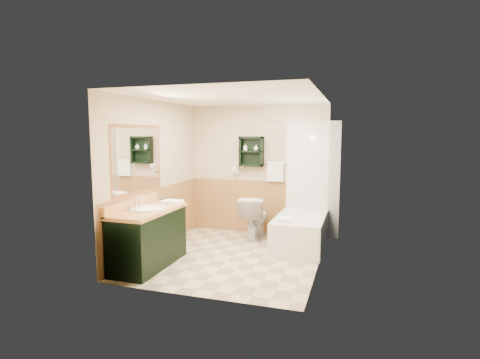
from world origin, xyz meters
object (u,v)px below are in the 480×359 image
(bathtub, at_px, (301,231))
(soap_bottle_a, at_px, (246,149))
(wall_shelf, at_px, (251,151))
(vanity_book, at_px, (163,194))
(hair_dryer, at_px, (236,170))
(soap_bottle_b, at_px, (256,148))
(vanity, at_px, (149,238))
(toilet, at_px, (255,218))

(bathtub, relative_size, soap_bottle_a, 11.81)
(wall_shelf, bearing_deg, bathtub, -29.73)
(vanity_book, bearing_deg, bathtub, 13.52)
(hair_dryer, relative_size, soap_bottle_b, 2.18)
(bathtub, xyz_separation_m, vanity_book, (-2.08, -0.86, 0.66))
(wall_shelf, distance_m, vanity, 2.60)
(soap_bottle_a, bearing_deg, vanity_book, -123.39)
(vanity, relative_size, toilet, 1.66)
(soap_bottle_a, bearing_deg, hair_dryer, 170.97)
(wall_shelf, relative_size, bathtub, 0.37)
(hair_dryer, relative_size, soap_bottle_a, 1.89)
(soap_bottle_a, xyz_separation_m, soap_bottle_b, (0.20, 0.00, 0.01))
(wall_shelf, height_order, bathtub, wall_shelf)
(wall_shelf, distance_m, hair_dryer, 0.46)
(toilet, bearing_deg, bathtub, 163.27)
(hair_dryer, relative_size, toilet, 0.31)
(hair_dryer, distance_m, bathtub, 1.73)
(vanity_book, xyz_separation_m, soap_bottle_a, (0.95, 1.44, 0.67))
(bathtub, distance_m, soap_bottle_b, 1.74)
(toilet, bearing_deg, wall_shelf, -65.40)
(soap_bottle_a, bearing_deg, vanity, -110.01)
(toilet, bearing_deg, vanity_book, 41.07)
(vanity, relative_size, bathtub, 0.86)
(wall_shelf, xyz_separation_m, toilet, (0.16, -0.34, -1.17))
(wall_shelf, height_order, vanity_book, wall_shelf)
(vanity, bearing_deg, soap_bottle_a, 69.99)
(hair_dryer, height_order, soap_bottle_a, soap_bottle_a)
(vanity_book, bearing_deg, soap_bottle_b, 42.47)
(wall_shelf, bearing_deg, soap_bottle_b, -3.12)
(bathtub, relative_size, toilet, 1.92)
(hair_dryer, height_order, soap_bottle_b, soap_bottle_b)
(wall_shelf, xyz_separation_m, bathtub, (1.03, -0.59, -1.29))
(toilet, distance_m, soap_bottle_a, 1.29)
(soap_bottle_b, bearing_deg, wall_shelf, 176.88)
(wall_shelf, distance_m, vanity_book, 1.90)
(toilet, distance_m, vanity_book, 1.73)
(hair_dryer, xyz_separation_m, soap_bottle_b, (0.39, -0.03, 0.41))
(bathtub, height_order, vanity_book, vanity_book)
(bathtub, relative_size, vanity_book, 7.48)
(soap_bottle_a, bearing_deg, bathtub, -27.06)
(hair_dryer, height_order, vanity, hair_dryer)
(vanity_book, bearing_deg, wall_shelf, 44.86)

